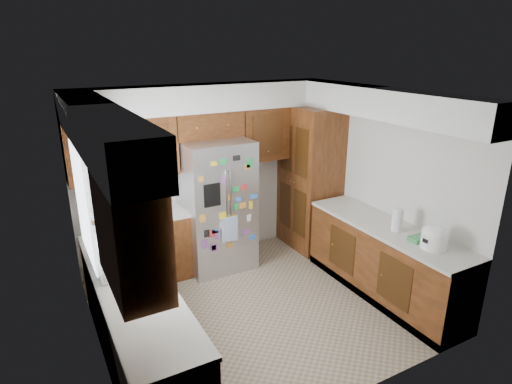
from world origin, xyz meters
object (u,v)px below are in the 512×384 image
pantry (310,179)px  fridge (217,205)px  rice_cooker (435,237)px  paper_towel (397,219)px

pantry → fridge: size_ratio=1.19×
fridge → rice_cooker: 2.78m
fridge → paper_towel: size_ratio=6.56×
rice_cooker → paper_towel: paper_towel is taller
pantry → paper_towel: (-0.01, -1.76, -0.02)m
pantry → rice_cooker: bearing=-90.0°
paper_towel → pantry: bearing=89.7°
paper_towel → fridge: bearing=129.4°
rice_cooker → paper_towel: size_ratio=1.06×
pantry → fridge: (-1.50, 0.05, -0.17)m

